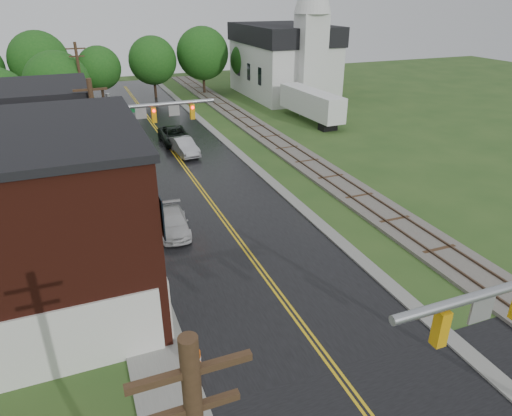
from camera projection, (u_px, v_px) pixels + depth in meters
main_road at (187, 170)px, 37.37m from camera, size 10.00×90.00×0.02m
curb_right at (230, 146)px, 43.38m from camera, size 0.80×70.00×0.12m
sidewalk_left at (116, 206)px, 31.10m from camera, size 2.40×50.00×0.12m
yellow_house at (30, 166)px, 28.97m from camera, size 8.00×7.00×6.40m
darkred_building at (51, 141)px, 37.29m from camera, size 7.00×6.00×4.40m
church at (287, 53)px, 61.52m from camera, size 10.40×18.40×20.00m
railroad at (274, 140)px, 44.87m from camera, size 3.20×80.00×0.30m
traffic_signal_far at (144, 124)px, 31.57m from camera, size 7.34×0.43×7.20m
utility_pole_b at (100, 154)px, 26.36m from camera, size 1.80×0.28×9.00m
utility_pole_c at (82, 88)px, 44.85m from camera, size 1.80×0.28×9.00m
tree_left_e at (59, 85)px, 45.73m from camera, size 6.40×6.40×8.16m
suv_dark at (175, 136)px, 43.80m from camera, size 2.56×5.54×1.54m
sedan_silver at (184, 147)px, 40.77m from camera, size 2.03×4.59×1.47m
pickup_white at (173, 223)px, 27.50m from camera, size 2.09×4.36×1.23m
semi_trailer at (311, 103)px, 50.78m from camera, size 2.82×10.68×3.44m
construction_barrel at (194, 361)px, 17.39m from camera, size 0.57×0.57×0.88m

